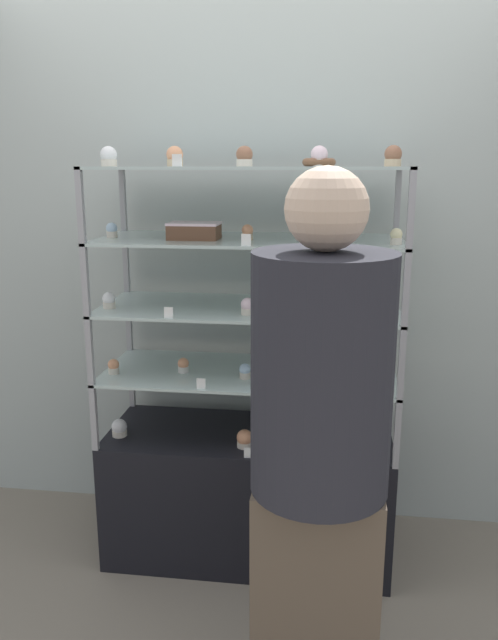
% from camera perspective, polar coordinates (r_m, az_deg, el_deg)
% --- Properties ---
extents(ground_plane, '(20.00, 20.00, 0.00)m').
position_cam_1_polar(ground_plane, '(3.09, 0.00, -20.14)').
color(ground_plane, gray).
extents(back_wall, '(8.00, 0.05, 2.60)m').
position_cam_1_polar(back_wall, '(2.99, 1.03, 5.63)').
color(back_wall, '#A8B2AD').
rests_on(back_wall, ground_plane).
extents(display_base, '(1.25, 0.52, 0.58)m').
position_cam_1_polar(display_base, '(2.94, 0.00, -15.46)').
color(display_base, black).
rests_on(display_base, ground_plane).
extents(display_riser_lower, '(1.25, 0.52, 0.29)m').
position_cam_1_polar(display_riser_lower, '(2.71, 0.00, -5.07)').
color(display_riser_lower, '#99999E').
rests_on(display_riser_lower, display_base).
extents(display_riser_middle, '(1.25, 0.52, 0.29)m').
position_cam_1_polar(display_riser_middle, '(2.63, 0.00, 0.86)').
color(display_riser_middle, '#99999E').
rests_on(display_riser_middle, display_riser_lower).
extents(display_riser_upper, '(1.25, 0.52, 0.29)m').
position_cam_1_polar(display_riser_upper, '(2.58, 0.00, 7.09)').
color(display_riser_upper, '#99999E').
rests_on(display_riser_upper, display_riser_middle).
extents(display_riser_top, '(1.25, 0.52, 0.29)m').
position_cam_1_polar(display_riser_top, '(2.56, 0.00, 13.49)').
color(display_riser_top, '#99999E').
rests_on(display_riser_top, display_riser_upper).
extents(layer_cake_centerpiece, '(0.16, 0.16, 0.13)m').
position_cam_1_polar(layer_cake_centerpiece, '(2.77, 2.95, -9.21)').
color(layer_cake_centerpiece, '#DBBC84').
rests_on(layer_cake_centerpiece, display_base).
extents(sheet_cake_frosted, '(0.21, 0.14, 0.07)m').
position_cam_1_polar(sheet_cake_frosted, '(2.56, -5.03, 8.14)').
color(sheet_cake_frosted, brown).
rests_on(sheet_cake_frosted, display_riser_upper).
extents(cupcake_0, '(0.07, 0.07, 0.08)m').
position_cam_1_polar(cupcake_0, '(2.83, -11.77, -9.66)').
color(cupcake_0, beige).
rests_on(cupcake_0, display_base).
extents(cupcake_1, '(0.07, 0.07, 0.08)m').
position_cam_1_polar(cupcake_1, '(2.67, -0.41, -10.83)').
color(cupcake_1, beige).
rests_on(cupcake_1, display_base).
extents(cupcake_2, '(0.07, 0.07, 0.08)m').
position_cam_1_polar(cupcake_2, '(2.69, 11.82, -10.90)').
color(cupcake_2, white).
rests_on(cupcake_2, display_base).
extents(price_tag_0, '(0.04, 0.00, 0.04)m').
position_cam_1_polar(price_tag_0, '(2.58, -0.06, -12.05)').
color(price_tag_0, white).
rests_on(price_tag_0, display_base).
extents(cupcake_3, '(0.05, 0.05, 0.06)m').
position_cam_1_polar(cupcake_3, '(2.73, -12.28, -4.18)').
color(cupcake_3, beige).
rests_on(cupcake_3, display_riser_lower).
extents(cupcake_4, '(0.05, 0.05, 0.06)m').
position_cam_1_polar(cupcake_4, '(2.70, -6.03, -4.14)').
color(cupcake_4, white).
rests_on(cupcake_4, display_riser_lower).
extents(cupcake_5, '(0.05, 0.05, 0.06)m').
position_cam_1_polar(cupcake_5, '(2.61, -0.37, -4.70)').
color(cupcake_5, beige).
rests_on(cupcake_5, display_riser_lower).
extents(cupcake_6, '(0.05, 0.05, 0.06)m').
position_cam_1_polar(cupcake_6, '(2.58, 5.95, -4.99)').
color(cupcake_6, '#CCB28C').
rests_on(cupcake_6, display_riser_lower).
extents(cupcake_7, '(0.05, 0.05, 0.06)m').
position_cam_1_polar(cupcake_7, '(2.58, 12.19, -5.24)').
color(cupcake_7, white).
rests_on(cupcake_7, display_riser_lower).
extents(price_tag_1, '(0.04, 0.00, 0.04)m').
position_cam_1_polar(price_tag_1, '(2.50, -4.41, -5.83)').
color(price_tag_1, white).
rests_on(price_tag_1, display_riser_lower).
extents(cupcake_8, '(0.05, 0.05, 0.07)m').
position_cam_1_polar(cupcake_8, '(2.66, -12.67, 1.75)').
color(cupcake_8, beige).
rests_on(cupcake_8, display_riser_middle).
extents(cupcake_9, '(0.05, 0.05, 0.07)m').
position_cam_1_polar(cupcake_9, '(2.48, -0.13, 1.24)').
color(cupcake_9, beige).
rests_on(cupcake_9, display_riser_middle).
extents(cupcake_10, '(0.05, 0.05, 0.07)m').
position_cam_1_polar(cupcake_10, '(2.47, 12.49, 0.86)').
color(cupcake_10, white).
rests_on(cupcake_10, display_riser_middle).
extents(price_tag_2, '(0.04, 0.00, 0.04)m').
position_cam_1_polar(price_tag_2, '(2.45, -7.36, 0.68)').
color(price_tag_2, white).
rests_on(price_tag_2, display_riser_middle).
extents(cupcake_11, '(0.05, 0.05, 0.06)m').
position_cam_1_polar(cupcake_11, '(2.67, -12.44, 8.02)').
color(cupcake_11, beige).
rests_on(cupcake_11, display_riser_upper).
extents(cupcake_12, '(0.05, 0.05, 0.06)m').
position_cam_1_polar(cupcake_12, '(2.53, -0.09, 8.02)').
color(cupcake_12, '#CCB28C').
rests_on(cupcake_12, display_riser_upper).
extents(cupcake_13, '(0.05, 0.05, 0.06)m').
position_cam_1_polar(cupcake_13, '(2.44, 13.31, 7.44)').
color(cupcake_13, beige).
rests_on(cupcake_13, display_riser_upper).
extents(price_tag_3, '(0.04, 0.00, 0.04)m').
position_cam_1_polar(price_tag_3, '(2.34, -0.27, 7.34)').
color(price_tag_3, white).
rests_on(price_tag_3, display_riser_upper).
extents(cupcake_14, '(0.07, 0.07, 0.08)m').
position_cam_1_polar(cupcake_14, '(2.62, -12.71, 14.35)').
color(cupcake_14, beige).
rests_on(cupcake_14, display_riser_top).
extents(cupcake_15, '(0.07, 0.07, 0.08)m').
position_cam_1_polar(cupcake_15, '(2.55, -6.80, 14.60)').
color(cupcake_15, '#CCB28C').
rests_on(cupcake_15, display_riser_top).
extents(cupcake_16, '(0.07, 0.07, 0.08)m').
position_cam_1_polar(cupcake_16, '(2.51, -0.42, 14.71)').
color(cupcake_16, beige).
rests_on(cupcake_16, display_riser_top).
extents(cupcake_17, '(0.07, 0.07, 0.08)m').
position_cam_1_polar(cupcake_17, '(2.50, 6.44, 14.63)').
color(cupcake_17, white).
rests_on(cupcake_17, display_riser_top).
extents(cupcake_18, '(0.07, 0.07, 0.08)m').
position_cam_1_polar(cupcake_18, '(2.49, 13.03, 14.37)').
color(cupcake_18, '#CCB28C').
rests_on(cupcake_18, display_riser_top).
extents(price_tag_4, '(0.04, 0.00, 0.04)m').
position_cam_1_polar(price_tag_4, '(2.37, -6.61, 14.31)').
color(price_tag_4, white).
rests_on(price_tag_4, display_riser_top).
extents(donut_glazed, '(0.13, 0.13, 0.03)m').
position_cam_1_polar(donut_glazed, '(2.53, 6.42, 14.14)').
color(donut_glazed, brown).
rests_on(donut_glazed, display_riser_top).
extents(customer_figure, '(0.40, 0.40, 1.73)m').
position_cam_1_polar(customer_figure, '(1.87, 6.47, -11.67)').
color(customer_figure, brown).
rests_on(customer_figure, ground_plane).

